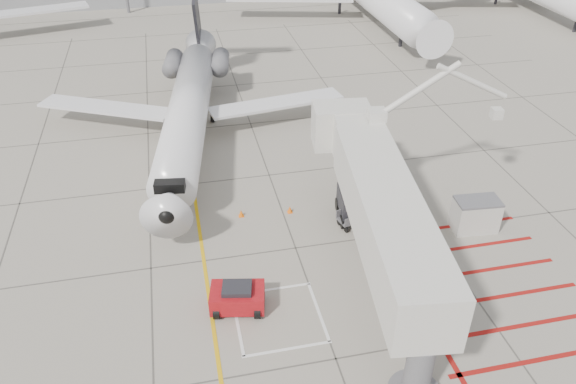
{
  "coord_description": "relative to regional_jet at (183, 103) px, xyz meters",
  "views": [
    {
      "loc": [
        -5.68,
        -19.95,
        20.07
      ],
      "look_at": [
        0.0,
        6.0,
        2.5
      ],
      "focal_mm": 35.0,
      "sensor_mm": 36.0,
      "label": 1
    }
  ],
  "objects": [
    {
      "name": "pushback_tug",
      "position": [
        1.34,
        -15.93,
        -3.27
      ],
      "size": [
        2.89,
        2.13,
        1.53
      ],
      "primitive_type": null,
      "rotation": [
        0.0,
        0.0,
        -0.2
      ],
      "color": "#A30F16",
      "rests_on": "ground_plane"
    },
    {
      "name": "cone_side",
      "position": [
        5.59,
        -8.53,
        -3.82
      ],
      "size": [
        0.32,
        0.32,
        0.44
      ],
      "primitive_type": "cone",
      "color": "orange",
      "rests_on": "ground_plane"
    },
    {
      "name": "ground_plane",
      "position": [
        5.16,
        -15.99,
        -4.04
      ],
      "size": [
        260.0,
        260.0,
        0.0
      ],
      "primitive_type": "plane",
      "color": "gray",
      "rests_on": "ground"
    },
    {
      "name": "baggage_cart",
      "position": [
        8.92,
        -10.63,
        -3.51
      ],
      "size": [
        1.89,
        1.44,
        1.06
      ],
      "primitive_type": null,
      "rotation": [
        0.0,
        0.0,
        0.25
      ],
      "color": "#4F4E53",
      "rests_on": "ground_plane"
    },
    {
      "name": "ground_power_unit",
      "position": [
        15.79,
        -12.43,
        -3.04
      ],
      "size": [
        2.64,
        1.67,
        2.0
      ],
      "primitive_type": null,
      "rotation": [
        0.0,
        0.0,
        -0.08
      ],
      "color": "beige",
      "rests_on": "ground_plane"
    },
    {
      "name": "regional_jet",
      "position": [
        0.0,
        0.0,
        0.0
      ],
      "size": [
        28.89,
        34.21,
        8.08
      ],
      "primitive_type": null,
      "rotation": [
        0.0,
        0.0,
        -0.15
      ],
      "color": "silver",
      "rests_on": "ground_plane"
    },
    {
      "name": "cone_nose",
      "position": [
        2.61,
        -8.29,
        -3.81
      ],
      "size": [
        0.33,
        0.33,
        0.45
      ],
      "primitive_type": "cone",
      "color": "orange",
      "rests_on": "ground_plane"
    },
    {
      "name": "jet_bridge",
      "position": [
        8.67,
        -15.97,
        -0.18
      ],
      "size": [
        11.57,
        20.32,
        7.72
      ],
      "primitive_type": null,
      "rotation": [
        0.0,
        0.0,
        -0.13
      ],
      "color": "silver",
      "rests_on": "ground_plane"
    }
  ]
}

